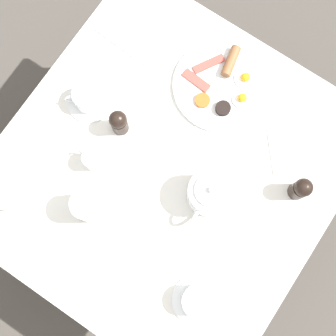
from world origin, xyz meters
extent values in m
plane|color=#4C4742|center=(0.00, 0.00, 0.00)|extent=(8.00, 8.00, 0.00)
cube|color=silver|center=(0.00, 0.00, 0.69)|extent=(0.94, 0.98, 0.03)
cylinder|color=brown|center=(-0.42, -0.44, 0.34)|extent=(0.04, 0.04, 0.67)
cylinder|color=brown|center=(0.42, -0.44, 0.34)|extent=(0.04, 0.04, 0.67)
cylinder|color=brown|center=(0.42, 0.44, 0.34)|extent=(0.04, 0.04, 0.67)
cylinder|color=white|center=(0.01, -0.30, 0.71)|extent=(0.29, 0.29, 0.01)
cylinder|color=white|center=(-0.07, -0.30, 0.72)|extent=(0.06, 0.06, 0.00)
sphere|color=yellow|center=(-0.07, -0.30, 0.73)|extent=(0.03, 0.03, 0.03)
cylinder|color=white|center=(-0.04, -0.36, 0.72)|extent=(0.07, 0.07, 0.00)
sphere|color=yellow|center=(-0.04, -0.36, 0.73)|extent=(0.03, 0.03, 0.03)
cylinder|color=brown|center=(0.02, -0.37, 0.73)|extent=(0.05, 0.10, 0.03)
cube|color=#B74C42|center=(0.08, -0.33, 0.72)|extent=(0.07, 0.10, 0.01)
cube|color=#B74C42|center=(0.08, -0.27, 0.72)|extent=(0.09, 0.03, 0.01)
cylinder|color=#D16023|center=(0.03, -0.23, 0.72)|extent=(0.05, 0.05, 0.01)
cylinder|color=black|center=(-0.03, -0.24, 0.72)|extent=(0.05, 0.05, 0.02)
cylinder|color=white|center=(-0.14, 0.00, 0.75)|extent=(0.12, 0.12, 0.10)
cylinder|color=white|center=(-0.14, 0.00, 0.81)|extent=(0.09, 0.09, 0.01)
sphere|color=white|center=(-0.14, 0.00, 0.82)|extent=(0.02, 0.02, 0.02)
cone|color=white|center=(-0.14, -0.08, 0.76)|extent=(0.02, 0.06, 0.05)
torus|color=white|center=(-0.14, 0.06, 0.75)|extent=(0.01, 0.08, 0.08)
cylinder|color=white|center=(0.31, -0.04, 0.71)|extent=(0.14, 0.14, 0.01)
cylinder|color=white|center=(0.31, -0.04, 0.74)|extent=(0.08, 0.08, 0.06)
cylinder|color=tan|center=(0.31, -0.04, 0.74)|extent=(0.07, 0.07, 0.05)
torus|color=white|center=(0.34, -0.01, 0.74)|extent=(0.04, 0.03, 0.05)
cylinder|color=white|center=(-0.27, 0.26, 0.71)|extent=(0.14, 0.14, 0.01)
cylinder|color=white|center=(-0.27, 0.26, 0.74)|extent=(0.08, 0.08, 0.06)
cylinder|color=tan|center=(-0.27, 0.26, 0.74)|extent=(0.07, 0.07, 0.05)
torus|color=white|center=(-0.31, 0.25, 0.74)|extent=(0.05, 0.02, 0.05)
cylinder|color=white|center=(0.12, 0.22, 0.76)|extent=(0.08, 0.08, 0.12)
cylinder|color=white|center=(0.33, 0.32, 0.76)|extent=(0.08, 0.08, 0.12)
cylinder|color=white|center=(0.19, 0.10, 0.74)|extent=(0.05, 0.05, 0.07)
torus|color=white|center=(0.22, 0.10, 0.74)|extent=(0.05, 0.01, 0.05)
cylinder|color=black|center=(-0.34, -0.15, 0.74)|extent=(0.05, 0.05, 0.07)
sphere|color=black|center=(-0.34, -0.15, 0.79)|extent=(0.05, 0.05, 0.05)
cylinder|color=black|center=(0.19, -0.03, 0.74)|extent=(0.05, 0.05, 0.07)
sphere|color=black|center=(0.19, -0.03, 0.79)|extent=(0.05, 0.05, 0.05)
cube|color=silver|center=(-0.23, -0.21, 0.71)|extent=(0.11, 0.13, 0.00)
cube|color=silver|center=(0.34, -0.24, 0.71)|extent=(0.21, 0.03, 0.00)
camera|label=1|loc=(-0.14, 0.21, 2.04)|focal=50.00mm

